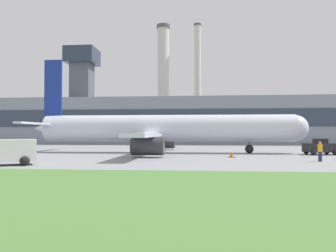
{
  "coord_description": "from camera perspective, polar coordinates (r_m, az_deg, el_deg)",
  "views": [
    {
      "loc": [
        5.86,
        -38.03,
        2.36
      ],
      "look_at": [
        2.3,
        0.91,
        3.2
      ],
      "focal_mm": 35.0,
      "sensor_mm": 36.0,
      "label": 1
    }
  ],
  "objects": [
    {
      "name": "ground_plane",
      "position": [
        38.55,
        -3.55,
        -4.74
      ],
      "size": [
        400.0,
        400.0,
        0.0
      ],
      "primitive_type": "plane",
      "color": "gray"
    },
    {
      "name": "pushback_tug",
      "position": [
        39.35,
        25.0,
        -3.41
      ],
      "size": [
        3.49,
        2.64,
        1.76
      ],
      "color": "#232328",
      "rests_on": "ground_plane"
    },
    {
      "name": "smokestack_right",
      "position": [
        103.79,
        5.17,
        7.7
      ],
      "size": [
        2.33,
        2.33,
        36.75
      ],
      "color": "beige",
      "rests_on": "ground_plane"
    },
    {
      "name": "traffic_cone_near_nose",
      "position": [
        32.55,
        11.04,
        -4.93
      ],
      "size": [
        0.67,
        0.67,
        0.55
      ],
      "color": "black",
      "rests_on": "ground_plane"
    },
    {
      "name": "airplane",
      "position": [
        39.16,
        -0.9,
        -0.52
      ],
      "size": [
        32.93,
        27.54,
        11.43
      ],
      "color": "silver",
      "rests_on": "ground_plane"
    },
    {
      "name": "smokestack_left",
      "position": [
        101.93,
        -0.83,
        7.66
      ],
      "size": [
        4.1,
        4.1,
        35.9
      ],
      "color": "beige",
      "rests_on": "ground_plane"
    },
    {
      "name": "terminal_building",
      "position": [
        70.3,
        -0.4,
        1.12
      ],
      "size": [
        87.0,
        10.17,
        21.03
      ],
      "color": "gray",
      "rests_on": "ground_plane"
    },
    {
      "name": "baggage_truck",
      "position": [
        26.67,
        -26.74,
        -4.14
      ],
      "size": [
        5.5,
        4.29,
        1.89
      ],
      "color": "#232328",
      "rests_on": "ground_plane"
    },
    {
      "name": "ground_crew_person",
      "position": [
        29.92,
        24.96,
        -4.02
      ],
      "size": [
        0.43,
        0.43,
        1.65
      ],
      "color": "#23283D",
      "rests_on": "ground_plane"
    }
  ]
}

